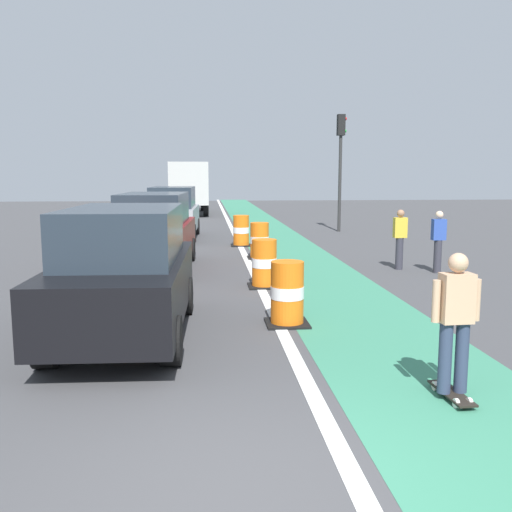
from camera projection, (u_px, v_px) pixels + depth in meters
The scene contains 15 objects.
ground_plane at pixel (248, 491), 4.62m from camera, with size 100.00×100.00×0.00m, color #424244.
bike_lane_strip at pixel (299, 261), 16.66m from camera, with size 2.50×80.00×0.01m, color #387F60.
lane_divider_stripe at pixel (248, 262), 16.52m from camera, with size 0.20×80.00×0.01m, color silver.
skateboarder_on_lane at pixel (455, 321), 6.39m from camera, with size 0.57×0.81×1.69m.
parked_suv_nearest at pixel (125, 272), 8.86m from camera, with size 2.02×4.65×2.04m.
parked_suv_second at pixel (154, 231), 15.21m from camera, with size 2.12×4.70×2.04m.
parked_suv_third at pixel (173, 212), 22.55m from camera, with size 2.05×4.67×2.04m.
traffic_barrel_front at pixel (287, 294), 9.65m from camera, with size 0.73×0.73×1.09m.
traffic_barrel_mid at pixel (264, 264), 12.86m from camera, with size 0.73×0.73×1.09m.
traffic_barrel_back at pixel (260, 241), 17.22m from camera, with size 0.73×0.73×1.09m.
traffic_barrel_far at pixel (241, 231), 20.22m from camera, with size 0.73×0.73×1.09m.
delivery_truck_down_block at pixel (188, 185), 36.10m from camera, with size 2.58×7.68×3.23m.
traffic_light_corner at pixel (341, 152), 24.83m from camera, with size 0.41×0.32×5.10m.
pedestrian_crossing at pixel (400, 237), 15.18m from camera, with size 0.34×0.20×1.61m.
pedestrian_waiting at pixel (438, 240), 14.65m from camera, with size 0.34×0.20×1.61m.
Camera 1 is at (-0.32, -4.28, 2.56)m, focal length 39.89 mm.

